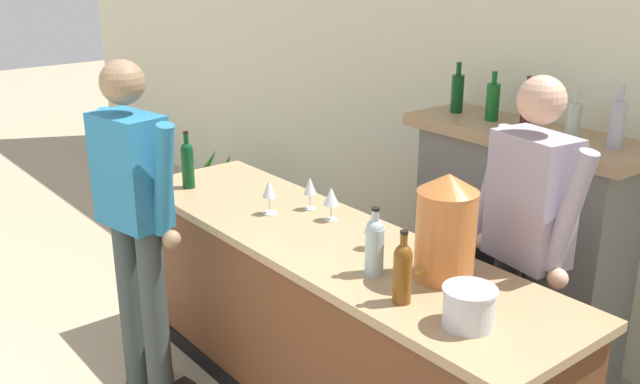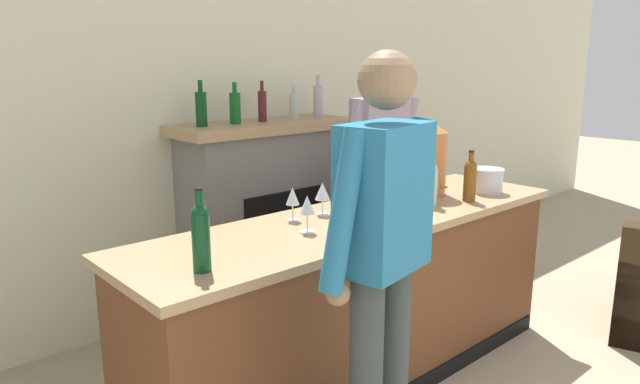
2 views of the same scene
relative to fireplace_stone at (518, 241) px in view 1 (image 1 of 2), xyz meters
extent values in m
cube|color=beige|center=(-0.36, 0.26, 0.68)|extent=(12.00, 0.07, 2.75)
cube|color=brown|center=(-0.25, -1.22, -0.23)|extent=(2.65, 0.66, 0.92)
cube|color=tan|center=(-0.25, -1.22, 0.25)|extent=(2.72, 0.73, 0.04)
cube|color=gray|center=(0.00, 0.01, -0.05)|extent=(1.21, 0.44, 1.29)
cube|color=black|center=(0.00, -0.23, -0.22)|extent=(0.67, 0.02, 0.83)
cube|color=tan|center=(0.00, -0.01, 0.63)|extent=(1.37, 0.52, 0.07)
cylinder|color=#0B3D19|center=(-0.50, -0.01, 0.78)|extent=(0.07, 0.07, 0.22)
cylinder|color=#0B3D19|center=(-0.50, -0.01, 0.93)|extent=(0.03, 0.03, 0.07)
cylinder|color=#11581D|center=(-0.25, -0.01, 0.77)|extent=(0.08, 0.08, 0.21)
cylinder|color=#11581D|center=(-0.25, -0.01, 0.91)|extent=(0.03, 0.03, 0.07)
cylinder|color=#4D1C1E|center=(-0.02, -0.01, 0.77)|extent=(0.06, 0.06, 0.21)
cylinder|color=#4D1C1E|center=(-0.02, -0.01, 0.92)|extent=(0.02, 0.02, 0.07)
cylinder|color=#ADBFAC|center=(0.27, -0.01, 0.76)|extent=(0.07, 0.07, 0.18)
cylinder|color=#ADBFAC|center=(0.27, -0.01, 0.88)|extent=(0.03, 0.03, 0.06)
cylinder|color=#ADA9B8|center=(0.50, -0.01, 0.79)|extent=(0.08, 0.08, 0.23)
cylinder|color=#ADA9B8|center=(0.50, -0.01, 0.94)|extent=(0.03, 0.03, 0.08)
cylinder|color=#4A4D41|center=(-2.74, -0.44, -0.57)|extent=(0.35, 0.35, 0.26)
cylinder|color=#332319|center=(-2.74, -0.44, -0.45)|extent=(0.31, 0.31, 0.02)
cone|color=#267E34|center=(-2.64, -0.43, -0.25)|extent=(0.16, 0.29, 0.35)
cone|color=#27722B|center=(-2.74, -0.30, -0.21)|extent=(0.37, 0.12, 0.45)
cone|color=#2E7F21|center=(-2.87, -0.42, -0.21)|extent=(0.19, 0.36, 0.43)
cone|color=#297C34|center=(-2.74, -0.58, -0.18)|extent=(0.28, 0.12, 0.48)
cylinder|color=#353E3D|center=(-0.77, -1.91, -0.19)|extent=(0.13, 0.13, 1.01)
cylinder|color=#353E3D|center=(-0.97, -1.94, -0.19)|extent=(0.13, 0.13, 1.01)
cube|color=black|center=(-0.98, -1.87, -0.66)|extent=(0.14, 0.25, 0.07)
cube|color=teal|center=(-0.87, -1.92, 0.59)|extent=(0.39, 0.28, 0.55)
cylinder|color=teal|center=(-0.65, -1.86, 0.59)|extent=(0.20, 0.08, 0.57)
sphere|color=#8A6C4F|center=(-0.65, -1.84, 0.29)|extent=(0.09, 0.09, 0.09)
cylinder|color=teal|center=(-1.10, -1.95, 0.59)|extent=(0.20, 0.08, 0.57)
sphere|color=#8A6C4F|center=(-1.11, -1.93, 0.29)|extent=(0.09, 0.09, 0.09)
sphere|color=#8A6C4F|center=(-0.87, -1.92, 1.02)|extent=(0.21, 0.21, 0.21)
cylinder|color=#384243|center=(0.40, -0.64, -0.22)|extent=(0.13, 0.13, 0.94)
cylinder|color=#384243|center=(0.59, -0.67, -0.22)|extent=(0.13, 0.13, 0.94)
cube|color=#9C92A8|center=(0.50, -0.65, 0.54)|extent=(0.39, 0.27, 0.59)
cylinder|color=#9C92A8|center=(0.26, -0.64, 0.56)|extent=(0.20, 0.08, 0.57)
sphere|color=#D7A589|center=(0.26, -0.66, 0.26)|extent=(0.09, 0.09, 0.09)
cylinder|color=#9C92A8|center=(0.72, -0.71, 0.56)|extent=(0.20, 0.08, 0.57)
sphere|color=#D7A589|center=(0.72, -0.73, 0.26)|extent=(0.09, 0.09, 0.09)
sphere|color=#D7A589|center=(0.50, -0.65, 0.99)|extent=(0.21, 0.21, 0.21)
cylinder|color=#C06C33|center=(0.41, -1.12, 0.46)|extent=(0.25, 0.25, 0.39)
cone|color=#C06C33|center=(0.41, -1.12, 0.70)|extent=(0.26, 0.26, 0.08)
cylinder|color=#B29333|center=(0.41, -1.27, 0.34)|extent=(0.02, 0.04, 0.02)
cylinder|color=silver|center=(0.74, -1.35, 0.34)|extent=(0.19, 0.19, 0.14)
cylinder|color=silver|center=(0.74, -1.35, 0.42)|extent=(0.21, 0.21, 0.01)
cylinder|color=#A2BCBE|center=(0.20, -1.32, 0.37)|extent=(0.08, 0.08, 0.21)
sphere|color=#A2BCBE|center=(0.20, -1.32, 0.48)|extent=(0.08, 0.08, 0.08)
cylinder|color=#A2BCBE|center=(0.20, -1.32, 0.52)|extent=(0.03, 0.03, 0.08)
cylinder|color=black|center=(0.20, -1.32, 0.57)|extent=(0.04, 0.04, 0.01)
cylinder|color=#0C401D|center=(-1.33, -1.38, 0.39)|extent=(0.07, 0.07, 0.23)
sphere|color=#0C401D|center=(-1.33, -1.38, 0.50)|extent=(0.07, 0.07, 0.07)
cylinder|color=#0C401D|center=(-1.33, -1.38, 0.55)|extent=(0.03, 0.03, 0.09)
cylinder|color=black|center=(-1.33, -1.38, 0.60)|extent=(0.03, 0.03, 0.01)
cylinder|color=brown|center=(0.46, -1.42, 0.38)|extent=(0.08, 0.08, 0.21)
sphere|color=brown|center=(0.46, -1.42, 0.48)|extent=(0.07, 0.07, 0.07)
cylinder|color=brown|center=(0.46, -1.42, 0.52)|extent=(0.03, 0.03, 0.08)
cylinder|color=black|center=(0.46, -1.42, 0.57)|extent=(0.03, 0.03, 0.01)
cylinder|color=silver|center=(-0.01, -1.15, 0.27)|extent=(0.06, 0.06, 0.01)
cylinder|color=silver|center=(-0.01, -1.15, 0.31)|extent=(0.01, 0.01, 0.07)
cone|color=silver|center=(-0.01, -1.15, 0.39)|extent=(0.07, 0.07, 0.08)
cylinder|color=silver|center=(-0.68, -1.26, 0.27)|extent=(0.08, 0.08, 0.01)
cylinder|color=silver|center=(-0.68, -1.26, 0.32)|extent=(0.01, 0.01, 0.09)
cone|color=silver|center=(-0.68, -1.26, 0.41)|extent=(0.07, 0.07, 0.09)
cylinder|color=silver|center=(-0.60, -1.05, 0.27)|extent=(0.06, 0.06, 0.01)
cylinder|color=silver|center=(-0.60, -1.05, 0.32)|extent=(0.01, 0.01, 0.08)
cone|color=silver|center=(-0.60, -1.05, 0.40)|extent=(0.07, 0.07, 0.09)
cylinder|color=silver|center=(-0.40, -1.07, 0.27)|extent=(0.07, 0.07, 0.01)
cylinder|color=silver|center=(-0.40, -1.07, 0.32)|extent=(0.01, 0.01, 0.08)
cone|color=silver|center=(-0.40, -1.07, 0.40)|extent=(0.08, 0.08, 0.09)
camera|label=1|loc=(2.22, -3.25, 1.61)|focal=40.00mm
camera|label=2|loc=(-2.40, -3.28, 1.08)|focal=32.00mm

